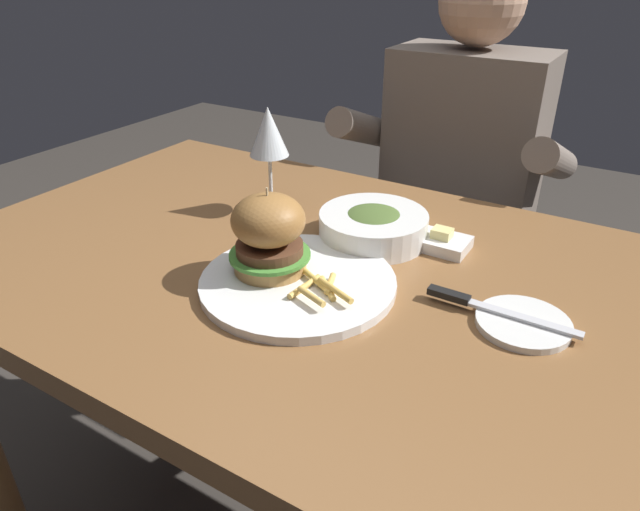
{
  "coord_description": "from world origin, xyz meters",
  "views": [
    {
      "loc": [
        0.42,
        -0.67,
        1.19
      ],
      "look_at": [
        0.03,
        -0.04,
        0.78
      ],
      "focal_mm": 32.0,
      "sensor_mm": 36.0,
      "label": 1
    }
  ],
  "objects_px": {
    "burger_sandwich": "(269,233)",
    "bread_plate": "(524,322)",
    "diner_person": "(455,217)",
    "main_plate": "(298,282)",
    "table_knife": "(488,306)",
    "soup_bowl": "(373,225)",
    "butter_dish": "(441,242)",
    "wine_glass": "(269,135)"
  },
  "relations": [
    {
      "from": "main_plate",
      "to": "wine_glass",
      "type": "bearing_deg",
      "value": 133.43
    },
    {
      "from": "burger_sandwich",
      "to": "table_knife",
      "type": "relative_size",
      "value": 0.63
    },
    {
      "from": "butter_dish",
      "to": "burger_sandwich",
      "type": "bearing_deg",
      "value": -129.93
    },
    {
      "from": "diner_person",
      "to": "main_plate",
      "type": "bearing_deg",
      "value": -90.1
    },
    {
      "from": "wine_glass",
      "to": "soup_bowl",
      "type": "distance_m",
      "value": 0.25
    },
    {
      "from": "main_plate",
      "to": "wine_glass",
      "type": "distance_m",
      "value": 0.32
    },
    {
      "from": "burger_sandwich",
      "to": "butter_dish",
      "type": "bearing_deg",
      "value": 50.07
    },
    {
      "from": "bread_plate",
      "to": "diner_person",
      "type": "xyz_separation_m",
      "value": [
        -0.31,
        0.66,
        -0.18
      ]
    },
    {
      "from": "table_knife",
      "to": "butter_dish",
      "type": "relative_size",
      "value": 2.3
    },
    {
      "from": "burger_sandwich",
      "to": "butter_dish",
      "type": "distance_m",
      "value": 0.3
    },
    {
      "from": "burger_sandwich",
      "to": "diner_person",
      "type": "bearing_deg",
      "value": 85.96
    },
    {
      "from": "diner_person",
      "to": "butter_dish",
      "type": "bearing_deg",
      "value": -75.09
    },
    {
      "from": "bread_plate",
      "to": "soup_bowl",
      "type": "bearing_deg",
      "value": 157.02
    },
    {
      "from": "main_plate",
      "to": "bread_plate",
      "type": "height_order",
      "value": "main_plate"
    },
    {
      "from": "main_plate",
      "to": "table_knife",
      "type": "distance_m",
      "value": 0.27
    },
    {
      "from": "diner_person",
      "to": "soup_bowl",
      "type": "bearing_deg",
      "value": -87.43
    },
    {
      "from": "soup_bowl",
      "to": "diner_person",
      "type": "xyz_separation_m",
      "value": [
        -0.02,
        0.54,
        -0.2
      ]
    },
    {
      "from": "table_knife",
      "to": "diner_person",
      "type": "height_order",
      "value": "diner_person"
    },
    {
      "from": "soup_bowl",
      "to": "butter_dish",
      "type": "bearing_deg",
      "value": 15.33
    },
    {
      "from": "soup_bowl",
      "to": "burger_sandwich",
      "type": "bearing_deg",
      "value": -111.46
    },
    {
      "from": "wine_glass",
      "to": "butter_dish",
      "type": "relative_size",
      "value": 2.18
    },
    {
      "from": "soup_bowl",
      "to": "diner_person",
      "type": "bearing_deg",
      "value": 92.57
    },
    {
      "from": "table_knife",
      "to": "main_plate",
      "type": "bearing_deg",
      "value": -164.2
    },
    {
      "from": "main_plate",
      "to": "table_knife",
      "type": "relative_size",
      "value": 1.39
    },
    {
      "from": "burger_sandwich",
      "to": "wine_glass",
      "type": "height_order",
      "value": "wine_glass"
    },
    {
      "from": "burger_sandwich",
      "to": "diner_person",
      "type": "distance_m",
      "value": 0.78
    },
    {
      "from": "bread_plate",
      "to": "soup_bowl",
      "type": "height_order",
      "value": "soup_bowl"
    },
    {
      "from": "main_plate",
      "to": "diner_person",
      "type": "bearing_deg",
      "value": 89.9
    },
    {
      "from": "main_plate",
      "to": "wine_glass",
      "type": "relative_size",
      "value": 1.48
    },
    {
      "from": "burger_sandwich",
      "to": "diner_person",
      "type": "height_order",
      "value": "diner_person"
    },
    {
      "from": "burger_sandwich",
      "to": "bread_plate",
      "type": "distance_m",
      "value": 0.38
    },
    {
      "from": "bread_plate",
      "to": "diner_person",
      "type": "height_order",
      "value": "diner_person"
    },
    {
      "from": "main_plate",
      "to": "butter_dish",
      "type": "bearing_deg",
      "value": 58.69
    },
    {
      "from": "wine_glass",
      "to": "bread_plate",
      "type": "distance_m",
      "value": 0.55
    },
    {
      "from": "burger_sandwich",
      "to": "table_knife",
      "type": "bearing_deg",
      "value": 13.13
    },
    {
      "from": "burger_sandwich",
      "to": "soup_bowl",
      "type": "bearing_deg",
      "value": 68.54
    },
    {
      "from": "bread_plate",
      "to": "soup_bowl",
      "type": "distance_m",
      "value": 0.31
    },
    {
      "from": "wine_glass",
      "to": "diner_person",
      "type": "distance_m",
      "value": 0.65
    },
    {
      "from": "bread_plate",
      "to": "soup_bowl",
      "type": "relative_size",
      "value": 0.68
    },
    {
      "from": "butter_dish",
      "to": "soup_bowl",
      "type": "height_order",
      "value": "soup_bowl"
    },
    {
      "from": "table_knife",
      "to": "soup_bowl",
      "type": "xyz_separation_m",
      "value": [
        -0.24,
        0.12,
        0.01
      ]
    },
    {
      "from": "bread_plate",
      "to": "main_plate",
      "type": "bearing_deg",
      "value": -166.68
    }
  ]
}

